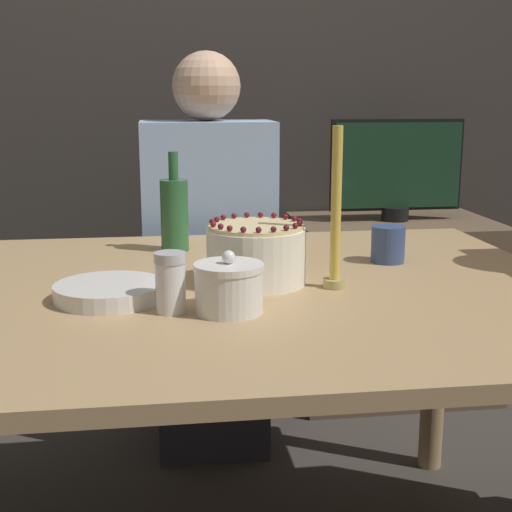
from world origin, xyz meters
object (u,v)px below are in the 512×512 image
object	(u,v)px
candle	(336,222)
tv_monitor	(397,168)
bottle	(174,213)
cake	(256,254)
sugar_bowl	(231,287)
person_man_blue_shirt	(209,281)
sugar_shaker	(170,282)

from	to	relation	value
candle	tv_monitor	xyz separation A→B (m)	(0.52, 1.15, -0.01)
bottle	candle	bearing A→B (deg)	-52.42
cake	candle	bearing A→B (deg)	-20.67
sugar_bowl	candle	distance (m)	0.28
sugar_bowl	bottle	bearing A→B (deg)	98.90
cake	person_man_blue_shirt	bearing A→B (deg)	93.48
sugar_bowl	person_man_blue_shirt	xyz separation A→B (m)	(0.03, 0.94, -0.23)
bottle	tv_monitor	xyz separation A→B (m)	(0.83, 0.74, 0.03)
person_man_blue_shirt	tv_monitor	world-z (taller)	person_man_blue_shirt
sugar_shaker	candle	distance (m)	0.36
bottle	tv_monitor	distance (m)	1.11
person_man_blue_shirt	tv_monitor	xyz separation A→B (m)	(0.71, 0.35, 0.31)
bottle	cake	bearing A→B (deg)	-65.47
cake	sugar_bowl	bearing A→B (deg)	-110.37
candle	bottle	xyz separation A→B (m)	(-0.31, 0.40, -0.04)
sugar_shaker	tv_monitor	world-z (taller)	tv_monitor
candle	tv_monitor	distance (m)	1.26
bottle	sugar_bowl	bearing A→B (deg)	-81.10
sugar_shaker	candle	xyz separation A→B (m)	(0.33, 0.13, 0.08)
candle	person_man_blue_shirt	xyz separation A→B (m)	(-0.20, 0.80, -0.32)
cake	sugar_shaker	world-z (taller)	cake
cake	tv_monitor	distance (m)	1.28
bottle	tv_monitor	size ratio (longest dim) A/B	0.50
cake	sugar_shaker	bearing A→B (deg)	-134.50
sugar_bowl	bottle	distance (m)	0.55
sugar_bowl	cake	bearing A→B (deg)	69.63
sugar_bowl	candle	world-z (taller)	candle
cake	sugar_shaker	xyz separation A→B (m)	(-0.18, -0.18, -0.01)
sugar_shaker	person_man_blue_shirt	world-z (taller)	person_man_blue_shirt
sugar_bowl	sugar_shaker	xyz separation A→B (m)	(-0.11, 0.01, 0.01)
sugar_shaker	bottle	distance (m)	0.53
cake	sugar_bowl	xyz separation A→B (m)	(-0.07, -0.20, -0.02)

